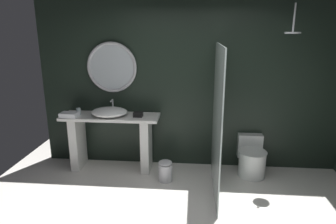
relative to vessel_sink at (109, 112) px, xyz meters
name	(u,v)px	position (x,y,z in m)	size (l,w,h in m)	color
back_wall_panel	(191,86)	(1.24, 0.35, 0.35)	(4.80, 0.10, 2.60)	black
vanity_counter	(111,137)	(0.00, 0.04, -0.41)	(1.50, 0.48, 0.88)	silver
vessel_sink	(109,112)	(0.00, 0.00, 0.00)	(0.55, 0.45, 0.22)	white
tumbler_cup	(78,111)	(-0.50, 0.03, -0.01)	(0.07, 0.07, 0.11)	silver
tissue_box	(138,114)	(0.44, 0.00, -0.03)	(0.14, 0.12, 0.07)	black
round_wall_mirror	(112,67)	(0.00, 0.26, 0.65)	(0.78, 0.05, 0.78)	#B7B7BC
shower_glass_panel	(217,120)	(1.60, -0.44, 0.05)	(0.02, 1.47, 1.99)	silver
rain_shower_head	(293,30)	(2.56, -0.07, 1.21)	(0.21, 0.21, 0.39)	#B7B7BC
toilet	(251,158)	(2.18, 0.03, -0.69)	(0.42, 0.61, 0.57)	white
waste_bin	(165,171)	(0.89, -0.31, -0.79)	(0.20, 0.20, 0.32)	#B7B7BC
folded_hand_towel	(69,115)	(-0.59, -0.10, -0.03)	(0.26, 0.18, 0.07)	white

